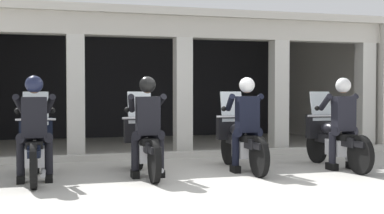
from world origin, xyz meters
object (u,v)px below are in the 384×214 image
at_px(motorcycle_far_left, 35,147).
at_px(police_officer_far_left, 34,119).
at_px(motorcycle_center_left, 144,144).
at_px(motorcycle_far_right, 333,139).
at_px(motorcycle_center_right, 240,141).
at_px(police_officer_center_left, 147,118).
at_px(police_officer_center_right, 247,116).
at_px(police_officer_far_right, 342,115).

distance_m(motorcycle_far_left, police_officer_far_left, 0.52).
bearing_deg(motorcycle_center_left, motorcycle_far_right, -3.15).
bearing_deg(motorcycle_center_right, police_officer_far_left, -179.11).
bearing_deg(police_officer_center_left, motorcycle_center_right, 10.85).
xyz_separation_m(motorcycle_far_left, police_officer_center_right, (3.38, -0.22, 0.44)).
bearing_deg(motorcycle_far_left, motorcycle_center_right, -9.62).
bearing_deg(police_officer_center_right, motorcycle_far_right, -2.08).
bearing_deg(police_officer_center_right, motorcycle_far_left, 171.32).
xyz_separation_m(motorcycle_center_right, police_officer_far_right, (1.69, -0.48, 0.44)).
xyz_separation_m(police_officer_far_left, motorcycle_center_left, (1.69, 0.28, -0.44)).
distance_m(motorcycle_center_left, police_officer_center_right, 1.76).
bearing_deg(police_officer_center_right, police_officer_center_left, 177.48).
height_order(police_officer_center_left, motorcycle_center_right, police_officer_center_left).
relative_size(motorcycle_center_left, police_officer_center_left, 1.29).
relative_size(police_officer_center_left, motorcycle_center_right, 0.78).
relative_size(motorcycle_center_left, motorcycle_far_right, 1.00).
bearing_deg(police_officer_far_left, motorcycle_far_left, 79.02).
height_order(police_officer_far_left, motorcycle_center_right, police_officer_far_left).
relative_size(police_officer_far_left, police_officer_center_left, 1.00).
height_order(police_officer_far_left, police_officer_center_left, same).
distance_m(police_officer_center_right, motorcycle_far_right, 1.75).
height_order(police_officer_center_left, motorcycle_far_right, police_officer_center_left).
relative_size(police_officer_far_left, motorcycle_center_left, 0.78).
bearing_deg(motorcycle_center_right, police_officer_far_right, -20.87).
height_order(motorcycle_far_left, motorcycle_center_right, same).
height_order(police_officer_center_left, police_officer_far_right, same).
bearing_deg(motorcycle_center_left, police_officer_center_left, -91.30).
bearing_deg(police_officer_center_left, police_officer_center_right, 1.42).
distance_m(police_officer_far_left, motorcycle_far_right, 5.10).
distance_m(motorcycle_center_left, police_officer_far_right, 3.43).
height_order(police_officer_far_left, police_officer_far_right, same).
bearing_deg(police_officer_center_right, motorcycle_center_right, 84.75).
bearing_deg(police_officer_center_left, motorcycle_center_left, 88.70).
bearing_deg(police_officer_far_right, motorcycle_far_left, 165.07).
bearing_deg(motorcycle_far_right, police_officer_center_right, 172.67).
xyz_separation_m(motorcycle_center_left, motorcycle_center_right, (1.69, 0.07, 0.00)).
height_order(police_officer_far_left, motorcycle_far_right, police_officer_far_left).
bearing_deg(police_officer_far_right, motorcycle_center_left, 162.88).
height_order(police_officer_center_left, police_officer_center_right, same).
xyz_separation_m(motorcycle_center_right, motorcycle_far_right, (1.69, -0.20, 0.00)).
bearing_deg(motorcycle_center_right, police_officer_center_left, -173.10).
xyz_separation_m(motorcycle_far_left, motorcycle_center_right, (3.38, 0.06, 0.00)).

